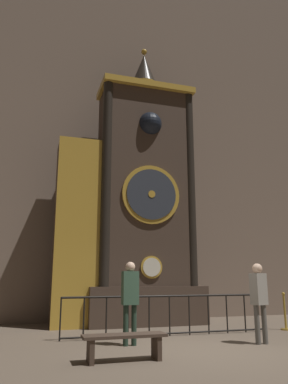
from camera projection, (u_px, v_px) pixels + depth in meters
name	position (u px, v px, depth m)	size (l,w,h in m)	color
ground_plane	(210.00, 351.00, 7.24)	(28.00, 28.00, 0.00)	brown
cathedral_back_wall	(132.00, 109.00, 14.17)	(24.00, 0.32, 15.21)	#7A6656
clock_tower	(132.00, 202.00, 11.97)	(4.61, 1.82, 9.33)	#423328
railing_fence	(170.00, 313.00, 9.16)	(5.28, 0.05, 0.96)	black
visitor_near	(130.00, 294.00, 7.98)	(0.34, 0.22, 1.72)	#213427
visitor_far	(259.00, 294.00, 8.16)	(0.39, 0.32, 1.69)	#58554F
stanchion_post	(285.00, 318.00, 10.12)	(0.28, 0.28, 0.99)	#B28E33
visitor_bench	(124.00, 341.00, 6.40)	(1.45, 0.40, 0.44)	#423328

